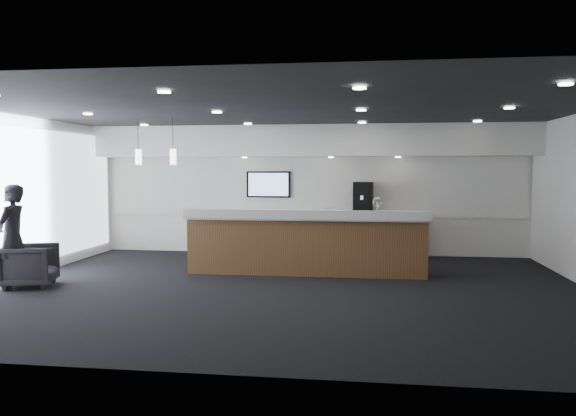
# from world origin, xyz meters

# --- Properties ---
(ground) EXTENTS (10.00, 10.00, 0.00)m
(ground) POSITION_xyz_m (0.00, 0.00, 0.00)
(ground) COLOR black
(ground) RESTS_ON ground
(ceiling) EXTENTS (10.00, 8.00, 0.02)m
(ceiling) POSITION_xyz_m (0.00, 0.00, 3.00)
(ceiling) COLOR black
(ceiling) RESTS_ON back_wall
(back_wall) EXTENTS (10.00, 0.02, 3.00)m
(back_wall) POSITION_xyz_m (0.00, 4.00, 1.50)
(back_wall) COLOR white
(back_wall) RESTS_ON ground
(left_wall) EXTENTS (0.02, 8.00, 3.00)m
(left_wall) POSITION_xyz_m (-5.00, 0.00, 1.50)
(left_wall) COLOR white
(left_wall) RESTS_ON ground
(soffit_bulkhead) EXTENTS (10.00, 0.90, 0.70)m
(soffit_bulkhead) POSITION_xyz_m (0.00, 3.55, 2.65)
(soffit_bulkhead) COLOR white
(soffit_bulkhead) RESTS_ON back_wall
(alcove_panel) EXTENTS (9.80, 0.06, 1.40)m
(alcove_panel) POSITION_xyz_m (0.00, 3.97, 1.60)
(alcove_panel) COLOR white
(alcove_panel) RESTS_ON back_wall
(window_blinds_wall) EXTENTS (0.04, 7.36, 2.55)m
(window_blinds_wall) POSITION_xyz_m (-4.96, 0.00, 1.50)
(window_blinds_wall) COLOR silver
(window_blinds_wall) RESTS_ON left_wall
(back_credenza) EXTENTS (5.06, 0.66, 0.95)m
(back_credenza) POSITION_xyz_m (-0.00, 3.64, 0.48)
(back_credenza) COLOR gray
(back_credenza) RESTS_ON ground
(wall_tv) EXTENTS (1.05, 0.08, 0.62)m
(wall_tv) POSITION_xyz_m (-1.00, 3.91, 1.65)
(wall_tv) COLOR black
(wall_tv) RESTS_ON back_wall
(pendant_left) EXTENTS (0.12, 0.12, 0.30)m
(pendant_left) POSITION_xyz_m (-2.40, 0.80, 2.25)
(pendant_left) COLOR beige
(pendant_left) RESTS_ON ceiling
(pendant_right) EXTENTS (0.12, 0.12, 0.30)m
(pendant_right) POSITION_xyz_m (-3.10, 0.80, 2.25)
(pendant_right) COLOR beige
(pendant_right) RESTS_ON ceiling
(ceiling_can_lights) EXTENTS (7.00, 5.00, 0.02)m
(ceiling_can_lights) POSITION_xyz_m (0.00, 0.00, 2.97)
(ceiling_can_lights) COLOR white
(ceiling_can_lights) RESTS_ON ceiling
(service_counter) EXTENTS (4.61, 0.78, 1.49)m
(service_counter) POSITION_xyz_m (0.16, 1.40, 0.58)
(service_counter) COLOR #53301B
(service_counter) RESTS_ON ground
(coffee_machine) EXTENTS (0.47, 0.59, 0.77)m
(coffee_machine) POSITION_xyz_m (1.24, 3.67, 1.34)
(coffee_machine) COLOR black
(coffee_machine) RESTS_ON back_credenza
(info_sign_left) EXTENTS (0.16, 0.02, 0.22)m
(info_sign_left) POSITION_xyz_m (0.45, 3.56, 1.06)
(info_sign_left) COLOR silver
(info_sign_left) RESTS_ON back_credenza
(info_sign_right) EXTENTS (0.17, 0.06, 0.23)m
(info_sign_right) POSITION_xyz_m (0.90, 3.51, 1.06)
(info_sign_right) COLOR silver
(info_sign_right) RESTS_ON back_credenza
(armchair) EXTENTS (0.99, 0.98, 0.74)m
(armchair) POSITION_xyz_m (-4.40, -0.41, 0.37)
(armchair) COLOR black
(armchair) RESTS_ON ground
(lounge_guest) EXTENTS (0.45, 0.66, 1.76)m
(lounge_guest) POSITION_xyz_m (-4.60, -0.60, 0.88)
(lounge_guest) COLOR black
(lounge_guest) RESTS_ON ground
(cup_0) EXTENTS (0.10, 0.10, 0.09)m
(cup_0) POSITION_xyz_m (1.77, 3.50, 0.99)
(cup_0) COLOR white
(cup_0) RESTS_ON back_credenza
(cup_1) EXTENTS (0.13, 0.13, 0.09)m
(cup_1) POSITION_xyz_m (1.63, 3.50, 0.99)
(cup_1) COLOR white
(cup_1) RESTS_ON back_credenza
(cup_2) EXTENTS (0.12, 0.12, 0.09)m
(cup_2) POSITION_xyz_m (1.49, 3.50, 0.99)
(cup_2) COLOR white
(cup_2) RESTS_ON back_credenza
(cup_3) EXTENTS (0.12, 0.12, 0.09)m
(cup_3) POSITION_xyz_m (1.35, 3.50, 0.99)
(cup_3) COLOR white
(cup_3) RESTS_ON back_credenza
(cup_4) EXTENTS (0.13, 0.13, 0.09)m
(cup_4) POSITION_xyz_m (1.21, 3.50, 0.99)
(cup_4) COLOR white
(cup_4) RESTS_ON back_credenza
(cup_5) EXTENTS (0.10, 0.10, 0.09)m
(cup_5) POSITION_xyz_m (1.07, 3.50, 0.99)
(cup_5) COLOR white
(cup_5) RESTS_ON back_credenza
(cup_6) EXTENTS (0.14, 0.14, 0.09)m
(cup_6) POSITION_xyz_m (0.93, 3.50, 0.99)
(cup_6) COLOR white
(cup_6) RESTS_ON back_credenza
(cup_7) EXTENTS (0.11, 0.11, 0.09)m
(cup_7) POSITION_xyz_m (0.79, 3.50, 0.99)
(cup_7) COLOR white
(cup_7) RESTS_ON back_credenza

